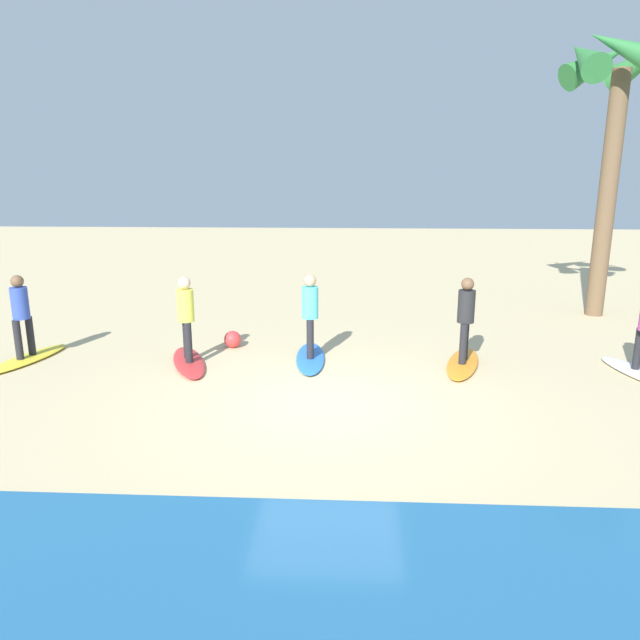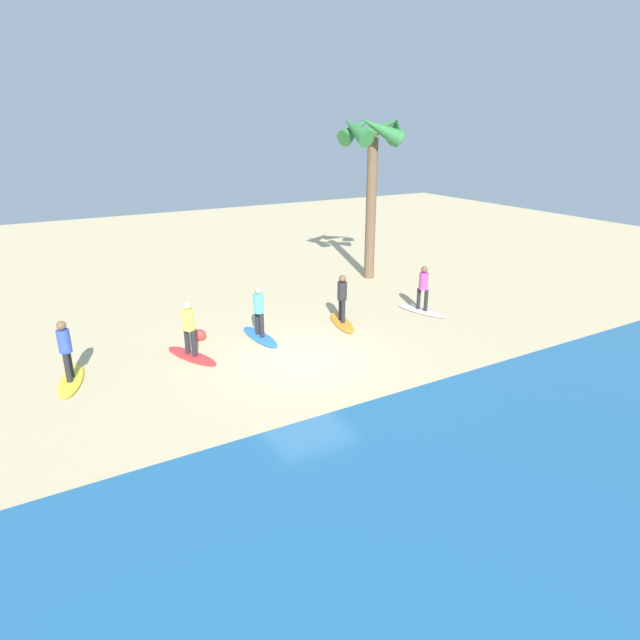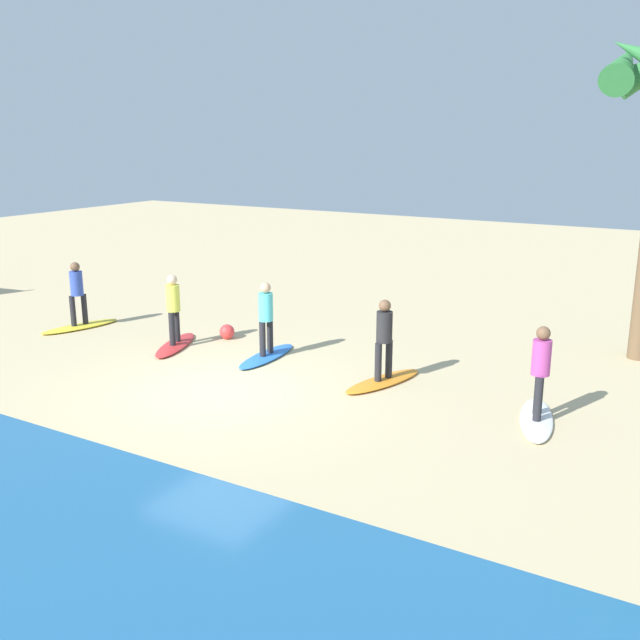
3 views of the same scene
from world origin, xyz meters
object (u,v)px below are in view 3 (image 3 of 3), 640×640
surfboard_blue (267,356)px  surfer_blue (266,313)px  surfboard_red (175,345)px  beach_ball (227,332)px  surfer_red (173,304)px  surfer_orange (384,334)px  surfer_yellow (77,289)px  surfboard_white (536,419)px  surfboard_orange (383,381)px  surfboard_yellow (80,326)px  surfer_white (541,365)px

surfboard_blue → surfer_blue: size_ratio=1.28×
surfboard_blue → surfboard_red: bearing=-84.2°
surfboard_red → beach_ball: beach_ball is taller
surfboard_red → surfer_red: (0.00, 0.00, 0.99)m
surfer_orange → surfer_yellow: (8.60, 0.15, 0.00)m
surfboard_white → surfboard_red: same height
surfboard_blue → surfboard_red: same height
surfboard_orange → surfboard_yellow: bearing=-72.8°
surfboard_white → beach_ball: 7.99m
surfer_white → surfer_yellow: size_ratio=1.00×
surfboard_white → surfer_yellow: 11.82m
surfboard_blue → surfer_yellow: (5.62, 0.34, 0.99)m
surfboard_orange → surfer_blue: 3.14m
surfboard_yellow → beach_ball: (-3.91, -1.12, 0.14)m
surfboard_white → surfboard_red: bearing=-106.2°
surfer_orange → beach_ball: 4.87m
surfer_red → surfer_yellow: size_ratio=1.00×
surfboard_yellow → beach_ball: 4.07m
surfer_blue → surfer_orange: bearing=176.4°
surfer_white → surfer_yellow: same height
surfer_red → surfer_yellow: 3.26m
surfboard_white → surfer_red: size_ratio=1.28×
surfer_orange → surfboard_blue: bearing=-3.6°
surfer_white → surfer_orange: same height
surfer_yellow → beach_ball: bearing=-163.9°
surfer_white → surfboard_red: size_ratio=0.78×
surfer_blue → surfer_red: (2.36, 0.37, 0.00)m
surfboard_yellow → surfer_yellow: size_ratio=1.28×
surfer_blue → surfboard_red: (2.36, 0.37, -0.99)m
surfboard_orange → surfboard_blue: size_ratio=1.00×
surfboard_blue → beach_ball: beach_ball is taller
surfer_orange → surfboard_yellow: (8.60, 0.15, -0.99)m
surfboard_blue → surfboard_red: 2.39m
surfer_yellow → surfboard_yellow: bearing=-90.0°
surfboard_yellow → surfer_yellow: bearing=14.4°
surfer_white → surfboard_yellow: surfer_white is taller
surfer_orange → beach_ball: (4.69, -0.97, -0.85)m
surfboard_blue → surfer_white: bearing=81.0°
surfboard_yellow → surfer_yellow: (0.00, 0.00, 0.99)m
surfer_blue → surfboard_yellow: surfer_blue is taller
surfboard_white → beach_ball: size_ratio=5.76×
surfer_yellow → beach_ball: (-3.91, -1.12, -0.85)m
surfboard_yellow → surfer_yellow: 0.99m
surfboard_white → surfboard_orange: bearing=-112.4°
beach_ball → surfer_yellow: bearing=16.1°
surfboard_orange → surfer_red: bearing=-71.9°
surfer_orange → surfboard_blue: 3.14m
surfboard_white → surfboard_red: (8.51, -0.26, 0.00)m
surfer_red → surfboard_yellow: (3.26, -0.03, -0.99)m
beach_ball → surfboard_white: bearing=169.8°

